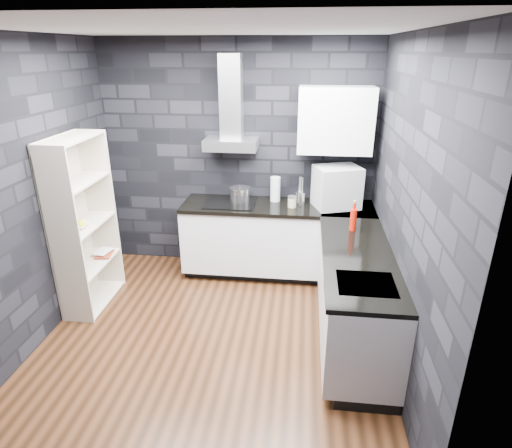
% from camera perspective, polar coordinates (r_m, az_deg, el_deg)
% --- Properties ---
extents(ground, '(3.20, 3.20, 0.00)m').
position_cam_1_polar(ground, '(4.28, -5.55, -14.62)').
color(ground, '#402312').
extents(ceiling, '(3.20, 3.20, 0.00)m').
position_cam_1_polar(ceiling, '(3.43, -7.36, 24.46)').
color(ceiling, white).
extents(wall_back, '(3.20, 0.05, 2.70)m').
position_cam_1_polar(wall_back, '(5.16, -2.37, 8.71)').
color(wall_back, black).
rests_on(wall_back, ground).
extents(wall_front, '(3.20, 0.05, 2.70)m').
position_cam_1_polar(wall_front, '(2.24, -15.56, -11.41)').
color(wall_front, black).
rests_on(wall_front, ground).
extents(wall_left, '(0.05, 3.20, 2.70)m').
position_cam_1_polar(wall_left, '(4.29, -28.05, 3.22)').
color(wall_left, black).
rests_on(wall_left, ground).
extents(wall_right, '(0.05, 3.20, 2.70)m').
position_cam_1_polar(wall_right, '(3.64, 19.49, 1.55)').
color(wall_right, black).
rests_on(wall_right, ground).
extents(toekick_back, '(2.18, 0.50, 0.10)m').
position_cam_1_polar(toekick_back, '(5.31, 2.74, -5.95)').
color(toekick_back, black).
rests_on(toekick_back, ground).
extents(toekick_right, '(0.50, 1.78, 0.10)m').
position_cam_1_polar(toekick_right, '(4.29, 13.11, -14.24)').
color(toekick_right, black).
rests_on(toekick_right, ground).
extents(counter_back_cab, '(2.20, 0.60, 0.76)m').
position_cam_1_polar(counter_back_cab, '(5.09, 2.79, -1.89)').
color(counter_back_cab, silver).
rests_on(counter_back_cab, ground).
extents(counter_right_cab, '(0.60, 1.80, 0.76)m').
position_cam_1_polar(counter_right_cab, '(4.04, 13.08, -9.32)').
color(counter_right_cab, silver).
rests_on(counter_right_cab, ground).
extents(counter_back_top, '(2.20, 0.62, 0.04)m').
position_cam_1_polar(counter_back_top, '(4.93, 2.87, 2.31)').
color(counter_back_top, black).
rests_on(counter_back_top, counter_back_cab).
extents(counter_right_top, '(0.62, 1.80, 0.04)m').
position_cam_1_polar(counter_right_top, '(3.85, 13.44, -4.23)').
color(counter_right_top, black).
rests_on(counter_right_top, counter_right_cab).
extents(counter_corner_top, '(0.62, 0.62, 0.04)m').
position_cam_1_polar(counter_corner_top, '(4.95, 12.15, 1.94)').
color(counter_corner_top, black).
rests_on(counter_corner_top, counter_right_cab).
extents(hood_body, '(0.60, 0.34, 0.12)m').
position_cam_1_polar(hood_body, '(4.94, -3.35, 10.56)').
color(hood_body, silver).
rests_on(hood_body, wall_back).
extents(hood_chimney, '(0.24, 0.20, 0.90)m').
position_cam_1_polar(hood_chimney, '(4.93, -3.34, 16.54)').
color(hood_chimney, silver).
rests_on(hood_chimney, hood_body).
extents(upper_cabinet, '(0.80, 0.35, 0.70)m').
position_cam_1_polar(upper_cabinet, '(4.82, 10.55, 13.45)').
color(upper_cabinet, silver).
rests_on(upper_cabinet, wall_back).
extents(cooktop, '(0.58, 0.50, 0.01)m').
position_cam_1_polar(cooktop, '(4.99, -3.44, 2.88)').
color(cooktop, black).
rests_on(cooktop, counter_back_top).
extents(sink_rim, '(0.44, 0.40, 0.01)m').
position_cam_1_polar(sink_rim, '(3.41, 14.48, -7.75)').
color(sink_rim, silver).
rests_on(sink_rim, counter_right_top).
extents(pot, '(0.26, 0.26, 0.14)m').
position_cam_1_polar(pot, '(5.03, -2.16, 3.98)').
color(pot, silver).
rests_on(pot, cooktop).
extents(glass_vase, '(0.12, 0.12, 0.29)m').
position_cam_1_polar(glass_vase, '(5.02, 2.59, 4.67)').
color(glass_vase, silver).
rests_on(glass_vase, counter_back_top).
extents(storage_jar, '(0.09, 0.09, 0.11)m').
position_cam_1_polar(storage_jar, '(4.85, 4.82, 2.90)').
color(storage_jar, tan).
rests_on(storage_jar, counter_back_top).
extents(utensil_crock, '(0.11, 0.11, 0.14)m').
position_cam_1_polar(utensil_crock, '(4.97, 5.91, 3.46)').
color(utensil_crock, silver).
rests_on(utensil_crock, counter_back_top).
extents(appliance_garage, '(0.57, 0.51, 0.48)m').
position_cam_1_polar(appliance_garage, '(4.88, 10.71, 4.79)').
color(appliance_garage, '#A3A5AA').
rests_on(appliance_garage, counter_back_top).
extents(red_bottle, '(0.08, 0.08, 0.22)m').
position_cam_1_polar(red_bottle, '(4.30, 12.84, 0.55)').
color(red_bottle, '#AF1304').
rests_on(red_bottle, counter_right_top).
extents(bookshelf, '(0.54, 0.86, 1.80)m').
position_cam_1_polar(bookshelf, '(4.70, -21.96, -0.11)').
color(bookshelf, beige).
rests_on(bookshelf, ground).
extents(fruit_bowl, '(0.23, 0.23, 0.05)m').
position_cam_1_polar(fruit_bowl, '(4.60, -22.61, -0.18)').
color(fruit_bowl, white).
rests_on(fruit_bowl, bookshelf).
extents(book_red, '(0.17, 0.04, 0.22)m').
position_cam_1_polar(book_red, '(4.97, -20.60, -2.80)').
color(book_red, maroon).
rests_on(book_red, bookshelf).
extents(book_second, '(0.15, 0.04, 0.20)m').
position_cam_1_polar(book_second, '(5.00, -20.54, -2.38)').
color(book_second, '#B2B2B2').
rests_on(book_second, bookshelf).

